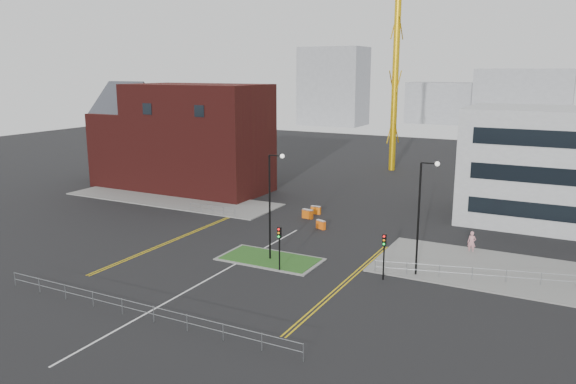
% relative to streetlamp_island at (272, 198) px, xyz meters
% --- Properties ---
extents(ground, '(200.00, 200.00, 0.00)m').
position_rel_streetlamp_island_xyz_m(ground, '(-2.22, -8.00, -5.41)').
color(ground, black).
rests_on(ground, ground).
extents(pavement_left, '(28.00, 8.00, 0.12)m').
position_rel_streetlamp_island_xyz_m(pavement_left, '(-22.22, 14.00, -5.35)').
color(pavement_left, slate).
rests_on(pavement_left, ground).
extents(pavement_right, '(24.00, 10.00, 0.12)m').
position_rel_streetlamp_island_xyz_m(pavement_right, '(19.78, 6.00, -5.35)').
color(pavement_right, slate).
rests_on(pavement_right, ground).
extents(island_kerb, '(8.60, 4.60, 0.08)m').
position_rel_streetlamp_island_xyz_m(island_kerb, '(-0.22, 0.00, -5.37)').
color(island_kerb, slate).
rests_on(island_kerb, ground).
extents(grass_island, '(8.00, 4.00, 0.12)m').
position_rel_streetlamp_island_xyz_m(grass_island, '(-0.22, 0.00, -5.35)').
color(grass_island, '#1E4E1A').
rests_on(grass_island, ground).
extents(brick_building, '(24.20, 10.07, 14.24)m').
position_rel_streetlamp_island_xyz_m(brick_building, '(-25.19, 20.00, 1.44)').
color(brick_building, '#491412').
rests_on(brick_building, ground).
extents(streetlamp_island, '(1.46, 0.36, 9.18)m').
position_rel_streetlamp_island_xyz_m(streetlamp_island, '(0.00, 0.00, 0.00)').
color(streetlamp_island, black).
rests_on(streetlamp_island, ground).
extents(streetlamp_right_near, '(1.46, 0.36, 9.18)m').
position_rel_streetlamp_island_xyz_m(streetlamp_right_near, '(12.00, 2.00, 0.00)').
color(streetlamp_right_near, black).
rests_on(streetlamp_right_near, ground).
extents(traffic_light_island, '(0.28, 0.33, 3.65)m').
position_rel_streetlamp_island_xyz_m(traffic_light_island, '(1.78, -2.02, -2.85)').
color(traffic_light_island, black).
rests_on(traffic_light_island, ground).
extents(traffic_light_right, '(0.28, 0.33, 3.65)m').
position_rel_streetlamp_island_xyz_m(traffic_light_right, '(9.78, -0.02, -2.85)').
color(traffic_light_right, black).
rests_on(traffic_light_right, ground).
extents(railing_front, '(24.05, 0.05, 1.10)m').
position_rel_streetlamp_island_xyz_m(railing_front, '(-2.22, -14.00, -4.63)').
color(railing_front, gray).
rests_on(railing_front, ground).
extents(railing_left, '(6.05, 0.05, 1.10)m').
position_rel_streetlamp_island_xyz_m(railing_left, '(-13.22, 10.00, -4.67)').
color(railing_left, gray).
rests_on(railing_left, ground).
extents(railing_right, '(19.05, 5.05, 1.10)m').
position_rel_streetlamp_island_xyz_m(railing_right, '(18.28, 3.50, -4.63)').
color(railing_right, gray).
rests_on(railing_right, ground).
extents(centre_line, '(0.15, 30.00, 0.01)m').
position_rel_streetlamp_island_xyz_m(centre_line, '(-2.22, -6.00, -5.41)').
color(centre_line, silver).
rests_on(centre_line, ground).
extents(yellow_left_a, '(0.12, 24.00, 0.01)m').
position_rel_streetlamp_island_xyz_m(yellow_left_a, '(-11.22, 2.00, -5.41)').
color(yellow_left_a, gold).
rests_on(yellow_left_a, ground).
extents(yellow_left_b, '(0.12, 24.00, 0.01)m').
position_rel_streetlamp_island_xyz_m(yellow_left_b, '(-10.92, 2.00, -5.41)').
color(yellow_left_b, gold).
rests_on(yellow_left_b, ground).
extents(yellow_right_a, '(0.12, 20.00, 0.01)m').
position_rel_streetlamp_island_xyz_m(yellow_right_a, '(7.28, -2.00, -5.41)').
color(yellow_right_a, gold).
rests_on(yellow_right_a, ground).
extents(yellow_right_b, '(0.12, 20.00, 0.01)m').
position_rel_streetlamp_island_xyz_m(yellow_right_b, '(7.58, -2.00, -5.41)').
color(yellow_right_b, gold).
rests_on(yellow_right_b, ground).
extents(skyline_a, '(18.00, 12.00, 22.00)m').
position_rel_streetlamp_island_xyz_m(skyline_a, '(-42.22, 112.00, 5.59)').
color(skyline_a, gray).
rests_on(skyline_a, ground).
extents(skyline_b, '(24.00, 12.00, 16.00)m').
position_rel_streetlamp_island_xyz_m(skyline_b, '(7.78, 122.00, 2.59)').
color(skyline_b, gray).
rests_on(skyline_b, ground).
extents(skyline_d, '(30.00, 12.00, 12.00)m').
position_rel_streetlamp_island_xyz_m(skyline_d, '(-10.22, 132.00, 0.59)').
color(skyline_d, gray).
rests_on(skyline_d, ground).
extents(pedestrian, '(0.71, 0.47, 1.95)m').
position_rel_streetlamp_island_xyz_m(pedestrian, '(14.64, 9.78, -4.44)').
color(pedestrian, pink).
rests_on(pedestrian, ground).
extents(barrier_left, '(1.26, 0.57, 1.02)m').
position_rel_streetlamp_island_xyz_m(barrier_left, '(-3.22, 13.63, -4.86)').
color(barrier_left, '#DE5A0C').
rests_on(barrier_left, ground).
extents(barrier_mid, '(1.13, 0.74, 0.91)m').
position_rel_streetlamp_island_xyz_m(barrier_mid, '(-0.26, 10.59, -4.92)').
color(barrier_mid, '#FF610E').
rests_on(barrier_mid, ground).
extents(barrier_right, '(1.11, 0.41, 0.92)m').
position_rel_streetlamp_island_xyz_m(barrier_right, '(-3.22, 15.79, -4.91)').
color(barrier_right, orange).
rests_on(barrier_right, ground).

